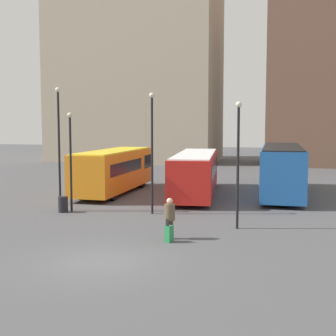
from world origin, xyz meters
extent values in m
plane|color=#4C4C4F|center=(0.00, 0.00, 0.00)|extent=(160.00, 160.00, 0.00)
cube|color=tan|center=(-13.54, 42.63, 10.91)|extent=(20.83, 11.03, 21.82)
cube|color=orange|center=(-5.58, 15.18, 1.59)|extent=(2.78, 9.78, 2.57)
cube|color=black|center=(-5.68, 19.17, 1.91)|extent=(2.62, 1.85, 0.98)
cube|color=black|center=(-5.56, 14.31, 1.91)|extent=(2.72, 6.28, 0.77)
cube|color=yellow|center=(-5.58, 15.18, 2.91)|extent=(2.57, 9.58, 0.08)
cylinder|color=black|center=(-5.66, 18.19, 0.55)|extent=(2.46, 1.16, 1.10)
cylinder|color=black|center=(-5.51, 12.17, 0.55)|extent=(2.46, 1.16, 1.10)
cube|color=red|center=(0.03, 15.76, 1.50)|extent=(4.03, 11.63, 2.46)
cube|color=black|center=(-0.60, 20.39, 1.81)|extent=(2.82, 2.42, 0.93)
cube|color=black|center=(0.17, 14.74, 1.81)|extent=(3.51, 7.57, 0.74)
cube|color=white|center=(0.03, 15.76, 2.77)|extent=(3.80, 11.38, 0.08)
cylinder|color=black|center=(-0.44, 19.26, 0.49)|extent=(2.53, 1.30, 0.98)
cylinder|color=black|center=(0.50, 12.26, 0.49)|extent=(2.53, 1.30, 0.98)
cube|color=#1E56A3|center=(5.58, 17.29, 1.73)|extent=(3.07, 11.49, 2.95)
cube|color=black|center=(5.38, 21.95, 2.10)|extent=(2.71, 2.20, 1.12)
cube|color=black|center=(5.63, 16.27, 2.10)|extent=(2.92, 7.39, 0.88)
cube|color=black|center=(5.58, 17.29, 3.24)|extent=(2.85, 11.25, 0.08)
cylinder|color=black|center=(5.43, 20.82, 0.46)|extent=(2.52, 1.02, 0.92)
cylinder|color=black|center=(5.74, 13.76, 0.46)|extent=(2.52, 1.02, 0.92)
cylinder|color=#4C3828|center=(1.41, 3.78, 0.39)|extent=(0.19, 0.19, 0.78)
cylinder|color=#4C3828|center=(1.57, 3.73, 0.39)|extent=(0.19, 0.19, 0.78)
cylinder|color=brown|center=(1.49, 3.75, 1.12)|extent=(0.55, 0.55, 0.68)
sphere|color=beige|center=(1.49, 3.75, 1.59)|extent=(0.25, 0.25, 0.25)
cube|color=#28844C|center=(1.60, 3.25, 0.33)|extent=(0.34, 0.39, 0.66)
cube|color=black|center=(1.57, 3.14, 0.81)|extent=(0.14, 0.06, 0.30)
cylinder|color=black|center=(-0.82, 8.76, 3.07)|extent=(0.12, 0.12, 6.14)
sphere|color=beige|center=(-0.82, 8.76, 6.23)|extent=(0.28, 0.28, 0.28)
cylinder|color=black|center=(-5.25, 8.22, 2.57)|extent=(0.12, 0.12, 5.13)
sphere|color=beige|center=(-5.25, 8.22, 5.22)|extent=(0.28, 0.28, 0.28)
cylinder|color=black|center=(-6.02, 8.39, 3.25)|extent=(0.12, 0.12, 6.50)
sphere|color=beige|center=(-6.02, 8.39, 6.58)|extent=(0.28, 0.28, 0.28)
cylinder|color=black|center=(3.96, 6.42, 2.76)|extent=(0.12, 0.12, 5.52)
sphere|color=beige|center=(3.96, 6.42, 5.61)|extent=(0.28, 0.28, 0.28)
cylinder|color=black|center=(-5.59, 7.89, 0.42)|extent=(0.52, 0.52, 0.85)
camera|label=1|loc=(6.48, -14.60, 4.76)|focal=50.00mm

